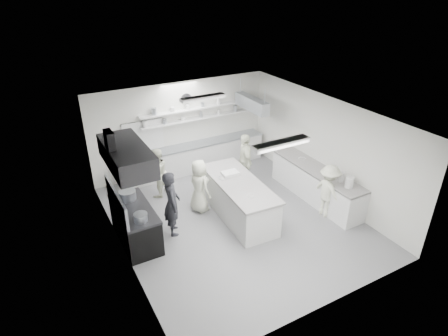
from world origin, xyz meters
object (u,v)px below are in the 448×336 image
prep_island (239,200)px  cook_back (157,173)px  stove (136,225)px  back_counter (195,157)px  right_counter (316,184)px  cook_stove (172,203)px

prep_island → cook_back: size_ratio=1.79×
stove → back_counter: (2.90, 2.80, 0.01)m
stove → right_counter: bearing=-6.5°
back_counter → cook_stove: (-1.97, -2.93, 0.41)m
stove → cook_back: cook_back is taller
right_counter → cook_stove: size_ratio=1.89×
stove → cook_stove: bearing=-7.8°
prep_island → back_counter: bearing=91.4°
back_counter → cook_back: 1.97m
back_counter → prep_island: size_ratio=1.83×
back_counter → cook_stove: cook_stove is taller
stove → cook_back: size_ratio=1.18×
cook_stove → cook_back: bearing=5.2°
right_counter → cook_back: size_ratio=2.17×
stove → cook_stove: 1.03m
stove → cook_back: bearing=55.3°
right_counter → prep_island: bearing=172.7°
stove → cook_back: (1.24, 1.79, 0.31)m
prep_island → cook_back: bearing=130.2°
prep_island → cook_stove: (-1.86, 0.16, 0.37)m
back_counter → prep_island: bearing=-92.0°
back_counter → prep_island: prep_island is taller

